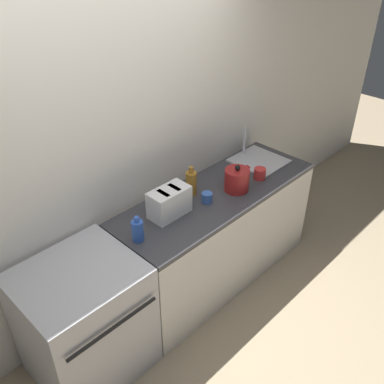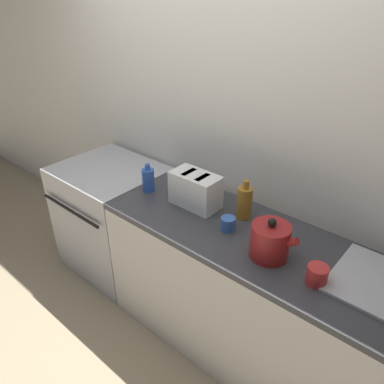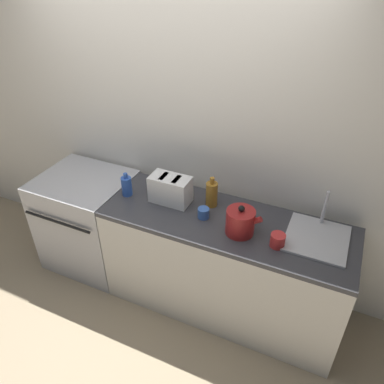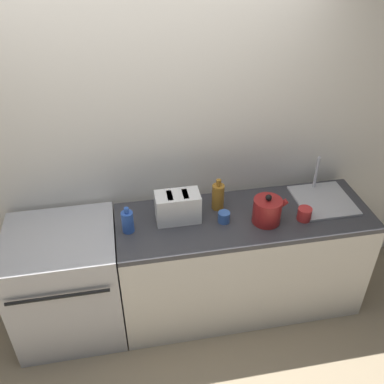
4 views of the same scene
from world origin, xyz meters
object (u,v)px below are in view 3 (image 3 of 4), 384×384
at_px(bottle_amber, 212,194).
at_px(cup_blue, 203,213).
at_px(cup_red, 278,240).
at_px(kettle, 241,222).
at_px(toaster, 170,189).
at_px(stove, 89,220).
at_px(bottle_blue, 127,186).

bearing_deg(bottle_amber, cup_blue, -88.44).
xyz_separation_m(bottle_amber, cup_red, (0.57, -0.25, -0.06)).
xyz_separation_m(kettle, toaster, (-0.61, 0.14, 0.01)).
xyz_separation_m(stove, cup_blue, (1.15, -0.05, 0.48)).
bearing_deg(cup_blue, toaster, 164.58).
bearing_deg(bottle_blue, toaster, 10.51).
bearing_deg(bottle_blue, cup_blue, -1.76).
relative_size(bottle_blue, bottle_amber, 0.80).
xyz_separation_m(stove, bottle_blue, (0.48, -0.03, 0.52)).
relative_size(bottle_amber, cup_red, 2.47).
distance_m(kettle, bottle_amber, 0.37).
bearing_deg(cup_blue, cup_red, -8.03).
height_order(toaster, bottle_amber, bottle_amber).
height_order(stove, cup_red, cup_red).
distance_m(toaster, bottle_amber, 0.32).
distance_m(bottle_blue, cup_blue, 0.67).
distance_m(stove, bottle_amber, 1.27).
bearing_deg(bottle_amber, cup_red, -23.36).
distance_m(bottle_blue, bottle_amber, 0.68).
bearing_deg(kettle, bottle_amber, 144.15).
bearing_deg(cup_blue, bottle_amber, 91.56).
xyz_separation_m(cup_red, cup_blue, (-0.57, 0.08, -0.01)).
height_order(toaster, cup_red, toaster).
xyz_separation_m(bottle_amber, cup_blue, (0.00, -0.17, -0.06)).
bearing_deg(bottle_amber, stove, -174.16).
distance_m(toaster, cup_blue, 0.33).
bearing_deg(stove, cup_blue, -2.45).
bearing_deg(bottle_amber, toaster, -165.46).
distance_m(kettle, cup_blue, 0.31).
bearing_deg(cup_blue, bottle_blue, 178.24).
bearing_deg(stove, bottle_amber, 5.84).
relative_size(toaster, cup_blue, 3.67).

